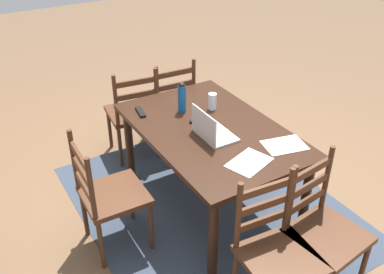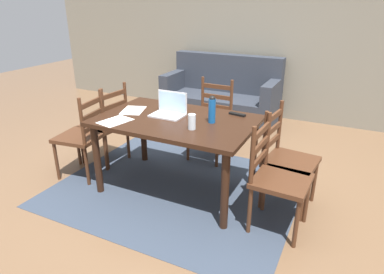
{
  "view_description": "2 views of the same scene",
  "coord_description": "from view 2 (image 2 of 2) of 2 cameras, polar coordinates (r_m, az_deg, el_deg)",
  "views": [
    {
      "loc": [
        -2.39,
        1.59,
        2.44
      ],
      "look_at": [
        0.06,
        0.13,
        0.69
      ],
      "focal_mm": 40.77,
      "sensor_mm": 36.0,
      "label": 1
    },
    {
      "loc": [
        1.49,
        -2.69,
        1.83
      ],
      "look_at": [
        0.1,
        0.14,
        0.54
      ],
      "focal_mm": 31.72,
      "sensor_mm": 36.0,
      "label": 2
    }
  ],
  "objects": [
    {
      "name": "couch",
      "position": [
        5.55,
        5.05,
        6.79
      ],
      "size": [
        1.8,
        0.8,
        1.0
      ],
      "color": "#2D333D",
      "rests_on": "ground"
    },
    {
      "name": "ground_plane",
      "position": [
        3.58,
        -2.48,
        -8.48
      ],
      "size": [
        14.0,
        14.0,
        0.0
      ],
      "primitive_type": "plane",
      "color": "brown"
    },
    {
      "name": "dining_table",
      "position": [
        3.29,
        -2.67,
        1.56
      ],
      "size": [
        1.5,
        0.97,
        0.76
      ],
      "color": "black",
      "rests_on": "ground"
    },
    {
      "name": "wall_back",
      "position": [
        5.69,
        11.37,
        17.04
      ],
      "size": [
        8.0,
        0.12,
        2.7
      ],
      "primitive_type": "cube",
      "color": "gray",
      "rests_on": "ground"
    },
    {
      "name": "chair_right_far",
      "position": [
        3.23,
        15.65,
        -3.66
      ],
      "size": [
        0.49,
        0.49,
        0.95
      ],
      "color": "#4C2B19",
      "rests_on": "ground"
    },
    {
      "name": "drinking_glass",
      "position": [
        2.97,
        -0.02,
        2.58
      ],
      "size": [
        0.07,
        0.07,
        0.14
      ],
      "primitive_type": "cylinder",
      "color": "silver",
      "rests_on": "dining_table"
    },
    {
      "name": "chair_far_head",
      "position": [
        4.09,
        3.18,
        2.69
      ],
      "size": [
        0.45,
        0.45,
        0.95
      ],
      "color": "#4C2B19",
      "rests_on": "ground"
    },
    {
      "name": "laptop",
      "position": [
        3.35,
        -3.78,
        4.68
      ],
      "size": [
        0.32,
        0.22,
        0.23
      ],
      "color": "silver",
      "rests_on": "dining_table"
    },
    {
      "name": "chair_left_far",
      "position": [
        4.07,
        -14.26,
        1.96
      ],
      "size": [
        0.48,
        0.48,
        0.95
      ],
      "color": "#4C2B19",
      "rests_on": "ground"
    },
    {
      "name": "tv_remote",
      "position": [
        3.38,
        7.62,
        3.81
      ],
      "size": [
        0.17,
        0.07,
        0.02
      ],
      "primitive_type": "cube",
      "rotation": [
        0.0,
        0.0,
        1.41
      ],
      "color": "black",
      "rests_on": "dining_table"
    },
    {
      "name": "paper_stack_right",
      "position": [
        3.26,
        -12.79,
        2.62
      ],
      "size": [
        0.27,
        0.34,
        0.0
      ],
      "primitive_type": "cube",
      "rotation": [
        0.0,
        0.0,
        -0.22
      ],
      "color": "white",
      "rests_on": "dining_table"
    },
    {
      "name": "chair_right_near",
      "position": [
        2.88,
        14.07,
        -6.77
      ],
      "size": [
        0.46,
        0.46,
        0.95
      ],
      "color": "#4C2B19",
      "rests_on": "ground"
    },
    {
      "name": "water_bottle",
      "position": [
        3.11,
        3.39,
        4.76
      ],
      "size": [
        0.07,
        0.07,
        0.26
      ],
      "color": "#145199",
      "rests_on": "dining_table"
    },
    {
      "name": "area_rug",
      "position": [
        3.58,
        -2.48,
        -8.44
      ],
      "size": [
        2.39,
        1.98,
        0.01
      ],
      "primitive_type": "cube",
      "color": "#333D4C",
      "rests_on": "ground"
    },
    {
      "name": "chair_left_near",
      "position": [
        3.81,
        -17.88,
        0.14
      ],
      "size": [
        0.49,
        0.49,
        0.95
      ],
      "color": "#4C2B19",
      "rests_on": "ground"
    },
    {
      "name": "paper_stack_left",
      "position": [
        3.55,
        -9.87,
        4.44
      ],
      "size": [
        0.29,
        0.35,
        0.0
      ],
      "primitive_type": "cube",
      "rotation": [
        0.0,
        0.0,
        0.32
      ],
      "color": "white",
      "rests_on": "dining_table"
    },
    {
      "name": "computer_mouse",
      "position": [
        3.23,
        0.01,
        3.29
      ],
      "size": [
        0.06,
        0.1,
        0.03
      ],
      "primitive_type": "ellipsoid",
      "rotation": [
        0.0,
        0.0,
        0.03
      ],
      "color": "black",
      "rests_on": "dining_table"
    }
  ]
}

